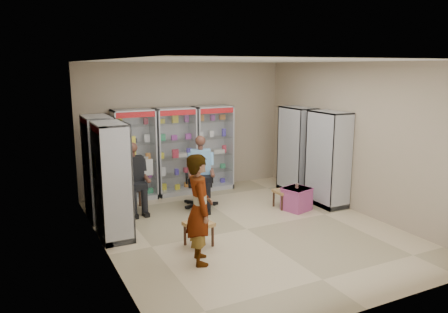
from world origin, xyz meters
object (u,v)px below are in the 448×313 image
pink_trunk (297,199)px  woven_stool_b (199,234)px  seated_shopkeeper (201,174)px  cabinet_back_right (213,148)px  cabinet_left_far (100,168)px  office_chair (200,180)px  wooden_chair (133,188)px  cabinet_back_mid (175,151)px  cabinet_right_near (328,159)px  cabinet_left_near (112,181)px  standing_man (199,209)px  woven_stool_a (284,199)px  cabinet_right_far (297,150)px  cabinet_back_left (135,155)px

pink_trunk → woven_stool_b: (-2.53, -0.79, -0.03)m
seated_shopkeeper → cabinet_back_right: bearing=74.6°
cabinet_left_far → pink_trunk: (3.68, -1.31, -0.77)m
office_chair → seated_shopkeeper: (-0.00, -0.05, 0.15)m
wooden_chair → woven_stool_b: 2.36m
pink_trunk → cabinet_back_right: bearing=110.8°
woven_stool_b → office_chair: bearing=66.1°
cabinet_back_mid → cabinet_left_far: 2.10m
cabinet_back_right → office_chair: (-0.82, -1.11, -0.44)m
cabinet_right_near → pink_trunk: 1.09m
cabinet_back_mid → cabinet_left_near: bearing=-132.8°
wooden_chair → standing_man: 2.90m
cabinet_right_near → cabinet_left_far: 4.65m
cabinet_back_right → wooden_chair: bearing=-161.2°
cabinet_left_near → cabinet_right_near: bearing=87.4°
seated_shopkeeper → woven_stool_a: bearing=-8.4°
woven_stool_a → woven_stool_b: woven_stool_b is taller
cabinet_left_near → cabinet_left_far: bearing=180.0°
cabinet_right_near → cabinet_left_far: bearing=73.7°
cabinet_left_near → woven_stool_a: (3.54, 0.04, -0.81)m
cabinet_back_mid → cabinet_back_right: (0.95, 0.00, 0.00)m
cabinet_left_near → cabinet_right_far: bearing=101.4°
office_chair → pink_trunk: office_chair is taller
office_chair → seated_shopkeeper: bearing=-70.0°
office_chair → woven_stool_b: bearing=-93.9°
standing_man → cabinet_right_far: bearing=-41.1°
cabinet_back_mid → pink_trunk: (1.80, -2.24, -0.77)m
cabinet_back_mid → cabinet_left_far: size_ratio=1.00×
cabinet_back_mid → cabinet_back_left: bearing=180.0°
cabinet_back_right → pink_trunk: (0.85, -2.24, -0.77)m
seated_shopkeeper → woven_stool_b: size_ratio=3.49×
seated_shopkeeper → office_chair: bearing=110.0°
cabinet_back_left → cabinet_back_right: bearing=0.0°
seated_shopkeeper → standing_man: standing_man is taller
cabinet_right_near → standing_man: (-3.53, -1.36, -0.16)m
cabinet_left_far → seated_shopkeeper: cabinet_left_far is taller
cabinet_left_near → office_chair: cabinet_left_near is taller
cabinet_left_far → woven_stool_b: (1.15, -2.10, -0.80)m
cabinet_right_far → wooden_chair: cabinet_right_far is taller
cabinet_back_left → woven_stool_b: cabinet_back_left is taller
wooden_chair → woven_stool_b: bearing=-78.4°
cabinet_right_near → cabinet_left_far: same height
cabinet_right_far → woven_stool_a: (-0.92, -0.86, -0.81)m
cabinet_back_mid → cabinet_right_near: (2.58, -2.23, 0.00)m
cabinet_back_right → cabinet_left_near: bearing=-144.3°
cabinet_back_left → cabinet_left_near: same height
cabinet_right_near → pink_trunk: bearing=90.7°
cabinet_right_near → woven_stool_a: bearing=75.1°
seated_shopkeeper → woven_stool_a: seated_shopkeeper is taller
seated_shopkeeper → pink_trunk: seated_shopkeeper is taller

